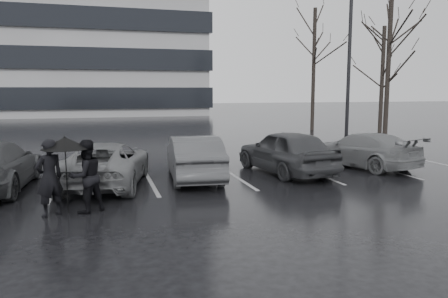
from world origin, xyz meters
TOP-DOWN VIEW (x-y plane):
  - ground at (0.00, 0.00)m, footprint 160.00×160.00m
  - car_main at (2.45, 2.29)m, footprint 2.38×4.64m
  - car_west_a at (-0.80, 2.16)m, footprint 1.85×4.39m
  - car_west_b at (-3.53, 1.99)m, footprint 3.11×5.04m
  - car_east at (5.64, 2.60)m, footprint 3.05×4.77m
  - pedestrian_left at (-4.79, -1.03)m, footprint 0.77×0.70m
  - pedestrian_right at (-4.01, -0.92)m, footprint 1.05×0.99m
  - umbrella at (-4.43, -0.92)m, footprint 1.07×1.07m
  - lamp_post at (7.76, 7.15)m, footprint 0.52×0.52m
  - stall_stripes at (-0.80, 2.50)m, footprint 19.72×5.00m
  - tree_east at (12.00, 10.00)m, footprint 0.26×0.26m
  - tree_ne at (14.50, 14.00)m, footprint 0.26×0.26m
  - tree_north at (11.00, 17.00)m, footprint 0.26×0.26m

SIDE VIEW (x-z plane):
  - ground at x=0.00m, z-range 0.00..0.00m
  - stall_stripes at x=-0.80m, z-range 0.00..0.00m
  - car_east at x=5.64m, z-range 0.00..1.29m
  - car_west_b at x=-3.53m, z-range 0.00..1.30m
  - car_west_a at x=-0.80m, z-range 0.00..1.41m
  - car_main at x=2.45m, z-range 0.00..1.51m
  - pedestrian_right at x=-4.01m, z-range 0.00..1.71m
  - pedestrian_left at x=-4.79m, z-range 0.00..1.76m
  - umbrella at x=-4.43m, z-range 0.74..2.55m
  - tree_ne at x=14.50m, z-range 0.00..7.00m
  - tree_east at x=12.00m, z-range 0.00..8.00m
  - tree_north at x=11.00m, z-range 0.00..8.50m
  - lamp_post at x=7.76m, z-range -0.40..9.16m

